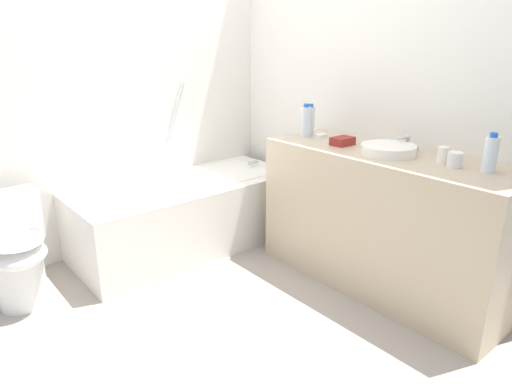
{
  "coord_description": "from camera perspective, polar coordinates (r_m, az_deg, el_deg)",
  "views": [
    {
      "loc": [
        -1.22,
        -1.93,
        1.49
      ],
      "look_at": [
        0.47,
        0.08,
        0.6
      ],
      "focal_mm": 31.85,
      "sensor_mm": 36.0,
      "label": 1
    }
  ],
  "objects": [
    {
      "name": "vanity_counter",
      "position": [
        2.9,
        15.62,
        -3.54
      ],
      "size": [
        0.55,
        1.56,
        0.86
      ],
      "primitive_type": "cube",
      "color": "tan",
      "rests_on": "ground_plane"
    },
    {
      "name": "bathtub",
      "position": [
        3.41,
        -8.65,
        -2.49
      ],
      "size": [
        1.64,
        0.71,
        1.18
      ],
      "color": "white",
      "rests_on": "ground_plane"
    },
    {
      "name": "soap_dish",
      "position": [
        3.14,
        8.11,
        7.04
      ],
      "size": [
        0.09,
        0.06,
        0.02
      ],
      "primitive_type": "cube",
      "color": "white",
      "rests_on": "vanity_counter"
    },
    {
      "name": "wall_back_tiled",
      "position": [
        3.37,
        -19.3,
        13.88
      ],
      "size": [
        3.02,
        0.1,
        2.53
      ],
      "primitive_type": "cube",
      "color": "silver",
      "rests_on": "ground_plane"
    },
    {
      "name": "water_bottle_0",
      "position": [
        3.2,
        6.87,
        8.93
      ],
      "size": [
        0.06,
        0.06,
        0.21
      ],
      "color": "silver",
      "rests_on": "vanity_counter"
    },
    {
      "name": "amenity_basket",
      "position": [
        2.92,
        10.8,
        6.3
      ],
      "size": [
        0.14,
        0.1,
        0.05
      ],
      "primitive_type": "cube",
      "color": "maroon",
      "rests_on": "vanity_counter"
    },
    {
      "name": "water_bottle_1",
      "position": [
        2.53,
        27.38,
        4.23
      ],
      "size": [
        0.07,
        0.07,
        0.2
      ],
      "color": "silver",
      "rests_on": "vanity_counter"
    },
    {
      "name": "drinking_glass_1",
      "position": [
        2.57,
        23.71,
        3.73
      ],
      "size": [
        0.08,
        0.08,
        0.08
      ],
      "primitive_type": "cylinder",
      "color": "white",
      "rests_on": "vanity_counter"
    },
    {
      "name": "sink_basin",
      "position": [
        2.74,
        16.28,
        5.14
      ],
      "size": [
        0.31,
        0.31,
        0.05
      ],
      "primitive_type": "cylinder",
      "color": "white",
      "rests_on": "vanity_counter"
    },
    {
      "name": "wall_right_mirror",
      "position": [
        3.23,
        13.58,
        14.22
      ],
      "size": [
        0.1,
        2.71,
        2.53
      ],
      "primitive_type": "cube",
      "color": "silver",
      "rests_on": "ground_plane"
    },
    {
      "name": "sink_faucet",
      "position": [
        2.89,
        18.37,
        5.8
      ],
      "size": [
        0.12,
        0.15,
        0.08
      ],
      "color": "silver",
      "rests_on": "vanity_counter"
    },
    {
      "name": "toilet",
      "position": [
        3.0,
        -28.13,
        -6.54
      ],
      "size": [
        0.4,
        0.49,
        0.65
      ],
      "rotation": [
        0.0,
        0.0,
        -1.54
      ],
      "color": "white",
      "rests_on": "ground_plane"
    },
    {
      "name": "ground_plane",
      "position": [
        2.73,
        -6.69,
        -14.58
      ],
      "size": [
        3.62,
        3.62,
        0.0
      ],
      "primitive_type": "plane",
      "color": "#9E9389"
    },
    {
      "name": "drinking_glass_0",
      "position": [
        2.64,
        22.44,
        4.33
      ],
      "size": [
        0.06,
        0.06,
        0.09
      ],
      "primitive_type": "cylinder",
      "color": "white",
      "rests_on": "vanity_counter"
    },
    {
      "name": "water_bottle_2",
      "position": [
        3.11,
        6.28,
        8.79
      ],
      "size": [
        0.07,
        0.07,
        0.22
      ],
      "color": "silver",
      "rests_on": "vanity_counter"
    }
  ]
}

